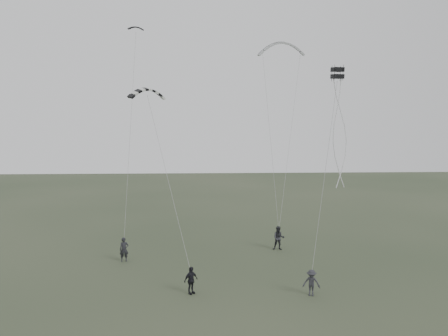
{
  "coord_description": "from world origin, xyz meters",
  "views": [
    {
      "loc": [
        -0.71,
        -26.15,
        10.14
      ],
      "look_at": [
        0.91,
        6.18,
        7.1
      ],
      "focal_mm": 35.0,
      "sensor_mm": 36.0,
      "label": 1
    }
  ],
  "objects_px": {
    "kite_striped": "(147,89)",
    "flyer_left": "(124,249)",
    "kite_box": "(337,73)",
    "flyer_far": "(311,283)",
    "kite_pale_large": "(282,43)",
    "flyer_right": "(279,238)",
    "kite_dark_small": "(136,27)",
    "flyer_center": "(191,280)"
  },
  "relations": [
    {
      "from": "kite_pale_large",
      "to": "flyer_center",
      "type": "bearing_deg",
      "value": -115.89
    },
    {
      "from": "kite_dark_small",
      "to": "kite_pale_large",
      "type": "height_order",
      "value": "same"
    },
    {
      "from": "kite_pale_large",
      "to": "kite_box",
      "type": "distance_m",
      "value": 13.97
    },
    {
      "from": "flyer_right",
      "to": "kite_box",
      "type": "distance_m",
      "value": 14.59
    },
    {
      "from": "flyer_center",
      "to": "kite_dark_small",
      "type": "bearing_deg",
      "value": 71.12
    },
    {
      "from": "flyer_center",
      "to": "kite_striped",
      "type": "bearing_deg",
      "value": 80.13
    },
    {
      "from": "kite_striped",
      "to": "kite_box",
      "type": "bearing_deg",
      "value": -43.8
    },
    {
      "from": "kite_dark_small",
      "to": "kite_box",
      "type": "distance_m",
      "value": 18.51
    },
    {
      "from": "kite_pale_large",
      "to": "kite_striped",
      "type": "distance_m",
      "value": 16.13
    },
    {
      "from": "flyer_far",
      "to": "kite_pale_large",
      "type": "height_order",
      "value": "kite_pale_large"
    },
    {
      "from": "flyer_left",
      "to": "flyer_far",
      "type": "xyz_separation_m",
      "value": [
        12.48,
        -7.39,
        -0.12
      ]
    },
    {
      "from": "flyer_left",
      "to": "flyer_center",
      "type": "height_order",
      "value": "flyer_left"
    },
    {
      "from": "flyer_right",
      "to": "kite_striped",
      "type": "distance_m",
      "value": 16.04
    },
    {
      "from": "flyer_center",
      "to": "kite_box",
      "type": "xyz_separation_m",
      "value": [
        9.51,
        2.43,
        12.79
      ]
    },
    {
      "from": "flyer_center",
      "to": "flyer_far",
      "type": "xyz_separation_m",
      "value": [
        7.26,
        -0.66,
        -0.05
      ]
    },
    {
      "from": "flyer_right",
      "to": "kite_dark_small",
      "type": "bearing_deg",
      "value": 170.31
    },
    {
      "from": "flyer_left",
      "to": "flyer_far",
      "type": "relative_size",
      "value": 1.15
    },
    {
      "from": "flyer_right",
      "to": "flyer_center",
      "type": "xyz_separation_m",
      "value": [
        -7.03,
        -9.27,
        -0.14
      ]
    },
    {
      "from": "kite_striped",
      "to": "flyer_left",
      "type": "bearing_deg",
      "value": 117.84
    },
    {
      "from": "flyer_far",
      "to": "kite_striped",
      "type": "xyz_separation_m",
      "value": [
        -10.4,
        6.1,
        12.0
      ]
    },
    {
      "from": "kite_dark_small",
      "to": "kite_pale_large",
      "type": "bearing_deg",
      "value": -7.75
    },
    {
      "from": "flyer_far",
      "to": "kite_box",
      "type": "height_order",
      "value": "kite_box"
    },
    {
      "from": "flyer_right",
      "to": "flyer_center",
      "type": "bearing_deg",
      "value": -120.13
    },
    {
      "from": "flyer_far",
      "to": "flyer_center",
      "type": "bearing_deg",
      "value": -169.84
    },
    {
      "from": "flyer_right",
      "to": "kite_pale_large",
      "type": "relative_size",
      "value": 0.44
    },
    {
      "from": "flyer_far",
      "to": "kite_box",
      "type": "xyz_separation_m",
      "value": [
        2.24,
        3.09,
        12.84
      ]
    },
    {
      "from": "flyer_far",
      "to": "kite_dark_small",
      "type": "relative_size",
      "value": 1.19
    },
    {
      "from": "kite_striped",
      "to": "kite_box",
      "type": "distance_m",
      "value": 13.02
    },
    {
      "from": "kite_pale_large",
      "to": "kite_striped",
      "type": "xyz_separation_m",
      "value": [
        -11.36,
        -10.2,
        -5.22
      ]
    },
    {
      "from": "flyer_left",
      "to": "flyer_center",
      "type": "distance_m",
      "value": 8.52
    },
    {
      "from": "kite_dark_small",
      "to": "kite_striped",
      "type": "height_order",
      "value": "kite_dark_small"
    },
    {
      "from": "flyer_center",
      "to": "kite_pale_large",
      "type": "relative_size",
      "value": 0.38
    },
    {
      "from": "kite_striped",
      "to": "kite_box",
      "type": "height_order",
      "value": "kite_box"
    },
    {
      "from": "flyer_center",
      "to": "flyer_far",
      "type": "distance_m",
      "value": 7.29
    },
    {
      "from": "flyer_far",
      "to": "flyer_left",
      "type": "bearing_deg",
      "value": 164.72
    },
    {
      "from": "flyer_left",
      "to": "kite_box",
      "type": "distance_m",
      "value": 19.93
    },
    {
      "from": "flyer_center",
      "to": "flyer_far",
      "type": "height_order",
      "value": "flyer_center"
    },
    {
      "from": "flyer_left",
      "to": "kite_dark_small",
      "type": "distance_m",
      "value": 18.81
    },
    {
      "from": "flyer_left",
      "to": "flyer_right",
      "type": "relative_size",
      "value": 0.93
    },
    {
      "from": "kite_dark_small",
      "to": "flyer_right",
      "type": "bearing_deg",
      "value": -36.41
    },
    {
      "from": "flyer_center",
      "to": "kite_striped",
      "type": "distance_m",
      "value": 13.5
    },
    {
      "from": "flyer_far",
      "to": "kite_striped",
      "type": "height_order",
      "value": "kite_striped"
    }
  ]
}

